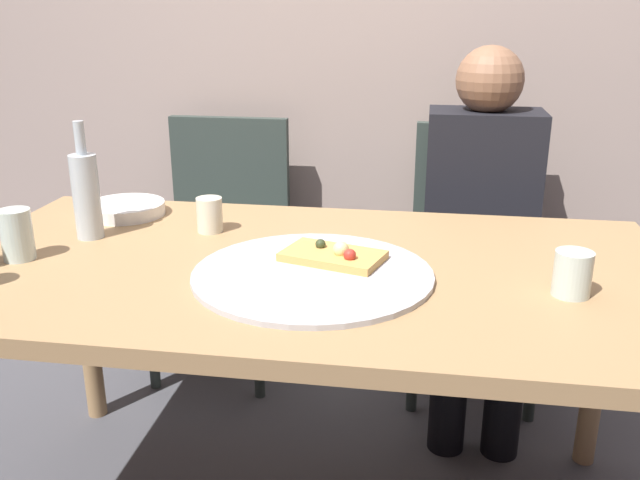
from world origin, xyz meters
The scene contains 12 objects.
back_wall centered at (0.00, 1.15, 1.30)m, with size 6.00×0.10×2.60m, color gray.
dining_table centered at (0.00, 0.00, 0.66)m, with size 1.66×0.90×0.73m.
pizza_tray centered at (0.04, -0.08, 0.73)m, with size 0.52×0.52×0.01m, color #ADADB2.
pizza_slice_last centered at (0.07, 0.00, 0.75)m, with size 0.25×0.19×0.05m.
beer_bottle centered at (-0.56, 0.09, 0.84)m, with size 0.07×0.07×0.29m.
tumbler_near centered at (-0.28, 0.19, 0.77)m, with size 0.07×0.07×0.09m, color beige.
tumbler_far centered at (0.56, -0.09, 0.77)m, with size 0.08×0.08×0.09m, color #B7C6BC.
wine_glass centered at (-0.65, -0.08, 0.79)m, with size 0.07×0.07×0.12m, color #B7C6BC.
plate_stack centered at (-0.56, 0.29, 0.75)m, with size 0.22×0.22×0.03m, color white.
chair_left centered at (-0.45, 0.85, 0.51)m, with size 0.44×0.44×0.90m.
chair_right centered at (0.45, 0.85, 0.51)m, with size 0.44×0.44×0.90m.
guest_in_sweater centered at (0.45, 0.70, 0.64)m, with size 0.36×0.56×1.17m.
Camera 1 is at (0.27, -1.42, 1.28)m, focal length 38.17 mm.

